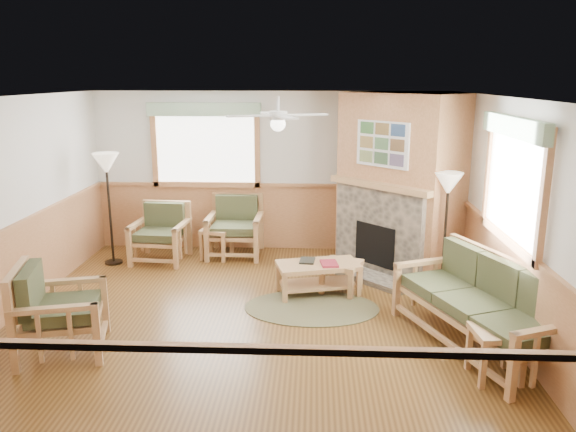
{
  "coord_description": "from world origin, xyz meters",
  "views": [
    {
      "loc": [
        0.74,
        -6.43,
        2.93
      ],
      "look_at": [
        0.4,
        0.7,
        1.15
      ],
      "focal_mm": 35.0,
      "sensor_mm": 36.0,
      "label": 1
    }
  ],
  "objects_px": {
    "end_table_sofa": "(495,354)",
    "floor_lamp_right": "(445,232)",
    "armchair_left": "(61,309)",
    "sofa": "(478,305)",
    "coffee_table": "(318,278)",
    "armchair_back_right": "(235,227)",
    "end_table_chairs": "(217,244)",
    "floor_lamp_left": "(110,209)",
    "armchair_back_left": "(160,233)",
    "footstool": "(341,277)"
  },
  "relations": [
    {
      "from": "armchair_back_left",
      "to": "armchair_back_right",
      "type": "distance_m",
      "value": 1.22
    },
    {
      "from": "armchair_left",
      "to": "coffee_table",
      "type": "xyz_separation_m",
      "value": [
        2.78,
        1.81,
        -0.27
      ]
    },
    {
      "from": "sofa",
      "to": "end_table_chairs",
      "type": "height_order",
      "value": "sofa"
    },
    {
      "from": "coffee_table",
      "to": "footstool",
      "type": "distance_m",
      "value": 0.33
    },
    {
      "from": "end_table_chairs",
      "to": "footstool",
      "type": "relative_size",
      "value": 1.01
    },
    {
      "from": "end_table_chairs",
      "to": "end_table_sofa",
      "type": "relative_size",
      "value": 0.98
    },
    {
      "from": "end_table_sofa",
      "to": "floor_lamp_left",
      "type": "relative_size",
      "value": 0.29
    },
    {
      "from": "armchair_back_left",
      "to": "coffee_table",
      "type": "relative_size",
      "value": 0.83
    },
    {
      "from": "floor_lamp_left",
      "to": "coffee_table",
      "type": "bearing_deg",
      "value": -19.42
    },
    {
      "from": "end_table_chairs",
      "to": "end_table_sofa",
      "type": "height_order",
      "value": "end_table_sofa"
    },
    {
      "from": "end_table_sofa",
      "to": "floor_lamp_right",
      "type": "bearing_deg",
      "value": 90.0
    },
    {
      "from": "end_table_sofa",
      "to": "armchair_back_left",
      "type": "bearing_deg",
      "value": 140.94
    },
    {
      "from": "coffee_table",
      "to": "armchair_left",
      "type": "bearing_deg",
      "value": -161.52
    },
    {
      "from": "armchair_back_right",
      "to": "coffee_table",
      "type": "bearing_deg",
      "value": -49.79
    },
    {
      "from": "armchair_back_left",
      "to": "footstool",
      "type": "xyz_separation_m",
      "value": [
        2.88,
        -1.24,
        -0.24
      ]
    },
    {
      "from": "sofa",
      "to": "armchair_back_right",
      "type": "relative_size",
      "value": 2.17
    },
    {
      "from": "sofa",
      "to": "armchair_back_left",
      "type": "bearing_deg",
      "value": -145.5
    },
    {
      "from": "armchair_left",
      "to": "floor_lamp_right",
      "type": "xyz_separation_m",
      "value": [
        4.53,
        2.04,
        0.35
      ]
    },
    {
      "from": "armchair_left",
      "to": "footstool",
      "type": "bearing_deg",
      "value": -73.33
    },
    {
      "from": "floor_lamp_left",
      "to": "floor_lamp_right",
      "type": "height_order",
      "value": "floor_lamp_left"
    },
    {
      "from": "floor_lamp_right",
      "to": "armchair_back_left",
      "type": "bearing_deg",
      "value": 165.67
    },
    {
      "from": "armchair_left",
      "to": "floor_lamp_left",
      "type": "height_order",
      "value": "floor_lamp_left"
    },
    {
      "from": "armchair_back_left",
      "to": "end_table_chairs",
      "type": "height_order",
      "value": "armchair_back_left"
    },
    {
      "from": "end_table_sofa",
      "to": "armchair_left",
      "type": "bearing_deg",
      "value": 175.55
    },
    {
      "from": "sofa",
      "to": "floor_lamp_right",
      "type": "bearing_deg",
      "value": 157.55
    },
    {
      "from": "floor_lamp_left",
      "to": "footstool",
      "type": "bearing_deg",
      "value": -16.56
    },
    {
      "from": "sofa",
      "to": "armchair_back_right",
      "type": "bearing_deg",
      "value": -157.6
    },
    {
      "from": "end_table_chairs",
      "to": "floor_lamp_left",
      "type": "bearing_deg",
      "value": -168.88
    },
    {
      "from": "armchair_left",
      "to": "coffee_table",
      "type": "distance_m",
      "value": 3.33
    },
    {
      "from": "armchair_back_right",
      "to": "armchair_left",
      "type": "relative_size",
      "value": 1.0
    },
    {
      "from": "armchair_back_right",
      "to": "end_table_sofa",
      "type": "bearing_deg",
      "value": -50.13
    },
    {
      "from": "footstool",
      "to": "floor_lamp_right",
      "type": "xyz_separation_m",
      "value": [
        1.42,
        0.14,
        0.62
      ]
    },
    {
      "from": "sofa",
      "to": "footstool",
      "type": "xyz_separation_m",
      "value": [
        -1.42,
        1.56,
        -0.27
      ]
    },
    {
      "from": "sofa",
      "to": "armchair_left",
      "type": "height_order",
      "value": "armchair_left"
    },
    {
      "from": "sofa",
      "to": "footstool",
      "type": "distance_m",
      "value": 2.12
    },
    {
      "from": "sofa",
      "to": "footstool",
      "type": "relative_size",
      "value": 4.25
    },
    {
      "from": "armchair_left",
      "to": "end_table_sofa",
      "type": "height_order",
      "value": "armchair_left"
    },
    {
      "from": "end_table_chairs",
      "to": "sofa",
      "type": "bearing_deg",
      "value": -40.91
    },
    {
      "from": "armchair_left",
      "to": "armchair_back_left",
      "type": "bearing_deg",
      "value": -18.84
    },
    {
      "from": "armchair_left",
      "to": "floor_lamp_right",
      "type": "bearing_deg",
      "value": -80.47
    },
    {
      "from": "footstool",
      "to": "armchair_back_left",
      "type": "bearing_deg",
      "value": 156.64
    },
    {
      "from": "armchair_left",
      "to": "end_table_sofa",
      "type": "relative_size",
      "value": 1.91
    },
    {
      "from": "sofa",
      "to": "armchair_back_left",
      "type": "height_order",
      "value": "sofa"
    },
    {
      "from": "armchair_back_right",
      "to": "floor_lamp_left",
      "type": "relative_size",
      "value": 0.55
    },
    {
      "from": "armchair_back_right",
      "to": "floor_lamp_right",
      "type": "bearing_deg",
      "value": -24.13
    },
    {
      "from": "sofa",
      "to": "armchair_back_right",
      "type": "distance_m",
      "value": 4.43
    },
    {
      "from": "sofa",
      "to": "floor_lamp_right",
      "type": "distance_m",
      "value": 1.74
    },
    {
      "from": "coffee_table",
      "to": "floor_lamp_right",
      "type": "relative_size",
      "value": 0.66
    },
    {
      "from": "coffee_table",
      "to": "end_table_sofa",
      "type": "bearing_deg",
      "value": -65.63
    },
    {
      "from": "sofa",
      "to": "armchair_left",
      "type": "distance_m",
      "value": 4.54
    }
  ]
}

